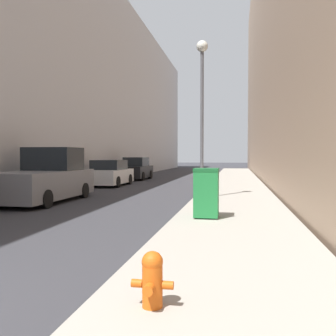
{
  "coord_description": "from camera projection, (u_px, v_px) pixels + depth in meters",
  "views": [
    {
      "loc": [
        5.13,
        -2.29,
        1.77
      ],
      "look_at": [
        1.17,
        19.35,
        1.07
      ],
      "focal_mm": 40.0,
      "sensor_mm": 36.0,
      "label": 1
    }
  ],
  "objects": [
    {
      "name": "sidewalk_right",
      "position": [
        236.0,
        188.0,
        20.01
      ],
      "size": [
        3.25,
        60.0,
        0.14
      ],
      "color": "#9E998E",
      "rests_on": "ground"
    },
    {
      "name": "building_left_glass",
      "position": [
        48.0,
        86.0,
        30.36
      ],
      "size": [
        12.0,
        60.0,
        15.01
      ],
      "color": "#BCBCC1",
      "rests_on": "ground"
    },
    {
      "name": "fire_hydrant",
      "position": [
        152.0,
        278.0,
        4.03
      ],
      "size": [
        0.46,
        0.35,
        0.61
      ],
      "color": "#D15614",
      "rests_on": "sidewalk_right"
    },
    {
      "name": "trash_bin",
      "position": [
        206.0,
        192.0,
        9.89
      ],
      "size": [
        0.65,
        0.7,
        1.31
      ],
      "color": "#1E7538",
      "rests_on": "sidewalk_right"
    },
    {
      "name": "lamppost",
      "position": [
        202.0,
        95.0,
        14.44
      ],
      "size": [
        0.44,
        0.44,
        6.08
      ],
      "color": "#4C4C51",
      "rests_on": "sidewalk_right"
    },
    {
      "name": "pickup_truck",
      "position": [
        45.0,
        179.0,
        14.59
      ],
      "size": [
        2.24,
        5.16,
        2.12
      ],
      "color": "slate",
      "rests_on": "ground"
    },
    {
      "name": "parked_sedan_near",
      "position": [
        109.0,
        174.0,
        22.35
      ],
      "size": [
        1.99,
        4.04,
        1.54
      ],
      "color": "silver",
      "rests_on": "ground"
    },
    {
      "name": "parked_sedan_far",
      "position": [
        136.0,
        169.0,
        28.31
      ],
      "size": [
        1.8,
        4.14,
        1.69
      ],
      "color": "black",
      "rests_on": "ground"
    }
  ]
}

